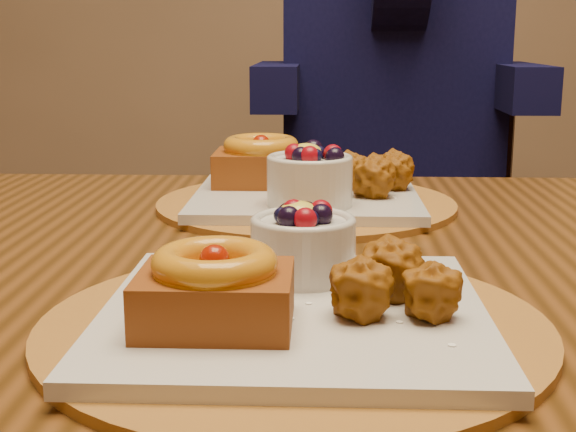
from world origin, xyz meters
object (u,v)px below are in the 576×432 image
Objects in this scene: place_setting_near at (291,299)px; chair_far at (404,268)px; dining_table at (301,325)px; place_setting_far at (303,185)px; diner at (394,16)px.

chair_far reaches higher than place_setting_near.
place_setting_far is at bearing 91.01° from dining_table.
place_setting_far reaches higher than place_setting_near.
chair_far is at bearing 77.62° from dining_table.
place_setting_near is 1.20m from chair_far.
place_setting_near is (-0.00, -0.22, 0.10)m from dining_table.
diner is (-0.03, 0.09, 0.54)m from chair_far.
diner reaches higher than place_setting_far.
place_setting_near is 0.40× the size of diner.
chair_far is at bearing -55.90° from diner.
diner is at bearing 80.29° from dining_table.
dining_table is at bearing -88.99° from place_setting_far.
dining_table is 0.97m from chair_far.
place_setting_near is at bearing -90.65° from dining_table.
place_setting_far reaches higher than dining_table.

